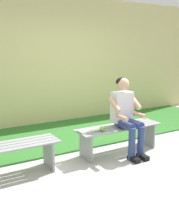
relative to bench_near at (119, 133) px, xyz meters
The scene contains 8 objects.
ground_plane 1.41m from the bench_near, 46.97° to the left, with size 10.00×7.00×0.04m, color #B2B2AD.
grass_strip 1.70m from the bench_near, 55.89° to the right, with size 9.00×2.03×0.03m, color #2D6B28.
brick_wall 2.69m from the bench_near, 78.27° to the right, with size 9.50×0.24×2.86m, color #D1C684.
bench_near is the anchor object (origin of this frame).
bench_far 1.87m from the bench_near, ahead, with size 1.47×0.44×0.45m.
person_seated 0.37m from the bench_near, 123.34° to the left, with size 0.50×0.69×1.26m.
apple 0.44m from the bench_near, 14.79° to the left, with size 0.08×0.08×0.08m, color #72B738.
book_open 0.55m from the bench_near, ahead, with size 0.41×0.16×0.02m.
Camera 1 is at (2.60, 3.52, 1.71)m, focal length 43.64 mm.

